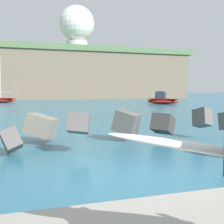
# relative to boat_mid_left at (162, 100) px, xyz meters

# --- Properties ---
(ground_plane) EXTENTS (400.00, 400.00, 0.00)m
(ground_plane) POSITION_rel_boat_mid_left_xyz_m (-17.04, -30.98, -0.56)
(ground_plane) COLOR #2D6B84
(boat_mid_left) EXTENTS (4.47, 4.21, 1.78)m
(boat_mid_left) POSITION_rel_boat_mid_left_xyz_m (0.00, 0.00, 0.00)
(boat_mid_left) COLOR maroon
(boat_mid_left) RESTS_ON ground
(radar_dome) EXTENTS (8.63, 8.63, 11.20)m
(radar_dome) POSITION_rel_boat_mid_left_xyz_m (-4.23, 36.84, 17.18)
(radar_dome) COLOR silver
(radar_dome) RESTS_ON headland_bluff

